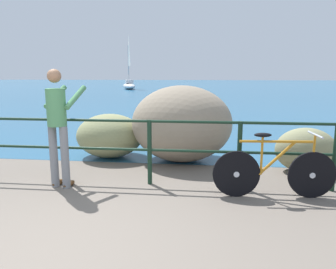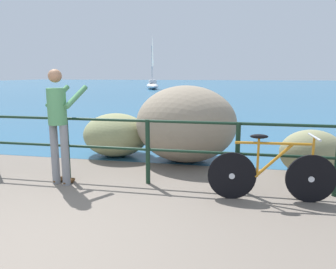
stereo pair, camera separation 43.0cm
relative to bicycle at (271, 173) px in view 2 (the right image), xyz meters
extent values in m
cube|color=#6B6056|center=(-2.50, 18.17, -0.44)|extent=(120.00, 120.00, 0.10)
cube|color=#285B7F|center=(-2.50, 46.51, -0.39)|extent=(120.00, 90.00, 0.01)
cylinder|color=black|center=(-3.19, 0.35, 0.12)|extent=(0.07, 0.07, 1.02)
cylinder|color=black|center=(-1.82, 0.35, 0.12)|extent=(0.07, 0.07, 1.02)
cylinder|color=black|center=(-0.45, 0.35, 0.12)|extent=(0.07, 0.07, 1.02)
cylinder|color=black|center=(-2.50, 0.35, 0.61)|extent=(9.57, 0.04, 0.04)
cylinder|color=black|center=(-2.50, 0.35, 0.16)|extent=(9.57, 0.04, 0.04)
cylinder|color=black|center=(-0.52, -0.04, -0.06)|extent=(0.66, 0.08, 0.66)
cylinder|color=#B7BCC6|center=(-0.52, -0.04, -0.06)|extent=(0.08, 0.06, 0.08)
cylinder|color=black|center=(0.51, 0.04, -0.06)|extent=(0.66, 0.08, 0.66)
cylinder|color=#B7BCC6|center=(0.51, 0.04, -0.06)|extent=(0.08, 0.06, 0.08)
cylinder|color=#B27219|center=(0.00, 0.00, 0.41)|extent=(0.99, 0.11, 0.04)
cylinder|color=#B27219|center=(0.02, 0.00, 0.18)|extent=(0.50, 0.08, 0.50)
cylinder|color=#B27219|center=(-0.19, -0.01, 0.21)|extent=(0.03, 0.03, 0.53)
ellipsoid|color=black|center=(-0.19, -0.01, 0.50)|extent=(0.25, 0.12, 0.06)
cylinder|color=#B27219|center=(0.51, 0.04, 0.23)|extent=(0.03, 0.03, 0.57)
cylinder|color=#B7BCC6|center=(0.51, 0.04, 0.51)|extent=(0.06, 0.48, 0.03)
cylinder|color=slate|center=(-3.25, 0.07, 0.09)|extent=(0.12, 0.12, 0.95)
ellipsoid|color=#513319|center=(-3.23, 0.13, -0.35)|extent=(0.15, 0.27, 0.08)
cylinder|color=slate|center=(-3.05, 0.03, 0.09)|extent=(0.12, 0.12, 0.95)
ellipsoid|color=#513319|center=(-3.04, 0.09, -0.35)|extent=(0.15, 0.27, 0.08)
cylinder|color=#4C8C59|center=(-3.15, 0.05, 0.84)|extent=(0.28, 0.28, 0.55)
sphere|color=#9E7051|center=(-3.15, 0.05, 1.29)|extent=(0.20, 0.20, 0.20)
cylinder|color=#4C8C59|center=(-3.28, 0.32, 0.97)|extent=(0.18, 0.52, 0.34)
cylinder|color=#4C8C59|center=(-2.92, 0.25, 0.97)|extent=(0.18, 0.52, 0.34)
ellipsoid|color=gray|center=(-1.43, 1.79, 0.36)|extent=(1.97, 1.69, 1.49)
ellipsoid|color=#8B8E60|center=(-2.93, 1.92, 0.06)|extent=(1.37, 1.21, 0.90)
ellipsoid|color=gray|center=(0.79, 1.29, 0.00)|extent=(1.05, 0.76, 0.79)
ellipsoid|color=white|center=(-9.72, 32.12, -0.03)|extent=(2.71, 4.58, 0.70)
cube|color=silver|center=(-9.61, 31.84, 0.50)|extent=(1.19, 1.49, 0.36)
cylinder|color=#B2B2B7|center=(-9.78, 32.31, 2.42)|extent=(0.10, 0.10, 4.20)
pyramid|color=white|center=(-9.53, 31.60, 3.99)|extent=(0.60, 1.53, 3.57)
camera|label=1|loc=(-0.98, -4.42, 1.31)|focal=34.25mm
camera|label=2|loc=(-0.56, -4.35, 1.31)|focal=34.25mm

